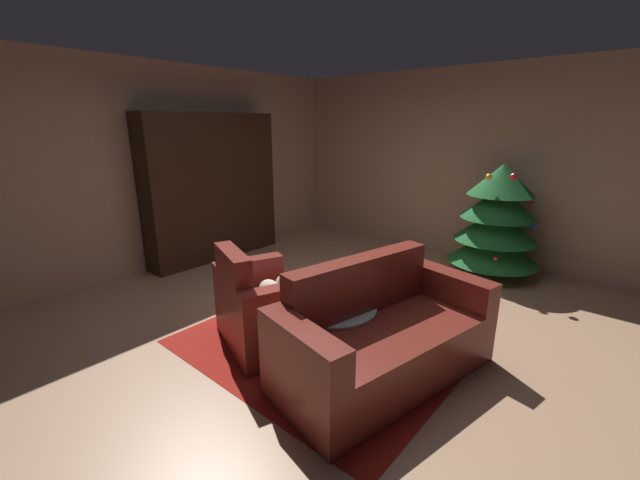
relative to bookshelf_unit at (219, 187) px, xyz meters
The scene contains 11 objects.
ground_plane 2.86m from the bookshelf_unit, 12.61° to the right, with size 7.07×7.07×0.00m, color tan.
wall_back 3.55m from the bookshelf_unit, 42.63° to the left, with size 5.80×0.06×2.70m, color tan.
wall_left 0.72m from the bookshelf_unit, 114.96° to the right, with size 0.06×6.01×2.70m, color tan.
area_rug 3.12m from the bookshelf_unit, 18.55° to the right, with size 2.34×1.98×0.01m, color #A41F17.
bookshelf_unit is the anchor object (origin of this frame).
armchair_red 2.78m from the bookshelf_unit, 28.77° to the right, with size 1.10×0.95×0.92m.
couch_red 3.64m from the bookshelf_unit, 16.05° to the right, with size 1.16×1.90×0.90m.
coffee_table 3.19m from the bookshelf_unit, 19.18° to the right, with size 0.76×0.76×0.46m.
book_stack_on_table 3.16m from the bookshelf_unit, 20.11° to the right, with size 0.20×0.19×0.10m.
bottle_on_table 3.07m from the bookshelf_unit, 22.61° to the right, with size 0.07×0.07×0.29m.
decorated_tree 3.84m from the bookshelf_unit, 28.85° to the left, with size 1.13×1.13×1.45m.
Camera 1 is at (2.25, -2.80, 1.92)m, focal length 22.17 mm.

